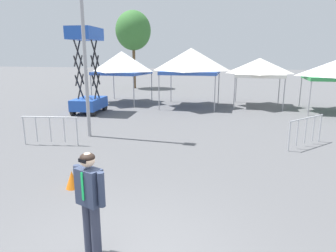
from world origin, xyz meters
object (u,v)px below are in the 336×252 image
canopy_tent_right_of_center (336,70)px  crowd_barrier_by_lift (306,126)px  scissor_lift (88,89)px  canopy_tent_far_left (260,67)px  tree_behind_tents_right (133,31)px  person_foreground (90,197)px  crowd_barrier_mid_lot (50,125)px  canopy_tent_behind_center (191,61)px  canopy_tent_behind_right (122,63)px  traffic_cone_lot_center (72,180)px

canopy_tent_right_of_center → crowd_barrier_by_lift: (-2.70, -7.68, -1.66)m
scissor_lift → canopy_tent_far_left: bearing=26.8°
canopy_tent_far_left → canopy_tent_right_of_center: size_ratio=0.98×
scissor_lift → tree_behind_tents_right: bearing=99.3°
person_foreground → tree_behind_tents_right: (-8.46, 24.52, 4.49)m
scissor_lift → crowd_barrier_mid_lot: bearing=-73.8°
tree_behind_tents_right → canopy_tent_behind_center: bearing=-52.2°
canopy_tent_behind_right → canopy_tent_right_of_center: canopy_tent_behind_right is taller
canopy_tent_behind_right → scissor_lift: size_ratio=0.74×
canopy_tent_far_left → person_foreground: size_ratio=1.72×
scissor_lift → traffic_cone_lot_center: 10.35m
person_foreground → traffic_cone_lot_center: person_foreground is taller
canopy_tent_behind_right → person_foreground: size_ratio=1.96×
canopy_tent_right_of_center → traffic_cone_lot_center: size_ratio=6.90×
canopy_tent_right_of_center → scissor_lift: 14.05m
canopy_tent_behind_center → crowd_barrier_by_lift: size_ratio=2.24×
traffic_cone_lot_center → canopy_tent_behind_right: bearing=107.4°
canopy_tent_behind_right → crowd_barrier_by_lift: size_ratio=2.13×
canopy_tent_right_of_center → crowd_barrier_mid_lot: size_ratio=1.50×
canopy_tent_far_left → traffic_cone_lot_center: bearing=-109.2°
scissor_lift → person_foreground: bearing=-61.1°
canopy_tent_right_of_center → crowd_barrier_mid_lot: canopy_tent_right_of_center is taller
canopy_tent_behind_center → canopy_tent_right_of_center: size_ratio=1.18×
canopy_tent_behind_center → canopy_tent_far_left: canopy_tent_behind_center is taller
canopy_tent_behind_right → scissor_lift: (-0.44, -3.95, -1.34)m
canopy_tent_behind_right → tree_behind_tents_right: size_ratio=0.47×
tree_behind_tents_right → crowd_barrier_mid_lot: size_ratio=3.57×
person_foreground → scissor_lift: bearing=118.9°
tree_behind_tents_right → traffic_cone_lot_center: (6.71, -22.32, -5.29)m
canopy_tent_behind_center → crowd_barrier_by_lift: (5.56, -7.54, -2.12)m
canopy_tent_far_left → canopy_tent_right_of_center: 4.23m
canopy_tent_far_left → tree_behind_tents_right: tree_behind_tents_right is taller
canopy_tent_behind_center → scissor_lift: bearing=-145.8°
crowd_barrier_by_lift → crowd_barrier_mid_lot: bearing=-166.7°
canopy_tent_behind_center → canopy_tent_right_of_center: 8.28m
canopy_tent_behind_right → canopy_tent_far_left: size_ratio=1.14×
person_foreground → crowd_barrier_by_lift: bearing=58.8°
canopy_tent_behind_right → canopy_tent_behind_center: bearing=-4.7°
person_foreground → canopy_tent_behind_center: bearing=94.0°
canopy_tent_right_of_center → crowd_barrier_by_lift: 8.31m
canopy_tent_behind_right → canopy_tent_right_of_center: (13.08, -0.25, -0.30)m
canopy_tent_right_of_center → traffic_cone_lot_center: 15.87m
crowd_barrier_mid_lot → traffic_cone_lot_center: bearing=-48.2°
person_foreground → crowd_barrier_by_lift: person_foreground is taller
crowd_barrier_mid_lot → person_foreground: bearing=-49.6°
person_foreground → canopy_tent_behind_right: bearing=110.9°
canopy_tent_behind_right → crowd_barrier_by_lift: (10.37, -7.93, -1.97)m
canopy_tent_behind_center → scissor_lift: 6.52m
canopy_tent_behind_right → crowd_barrier_mid_lot: size_ratio=1.68×
crowd_barrier_mid_lot → canopy_tent_far_left: bearing=54.9°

